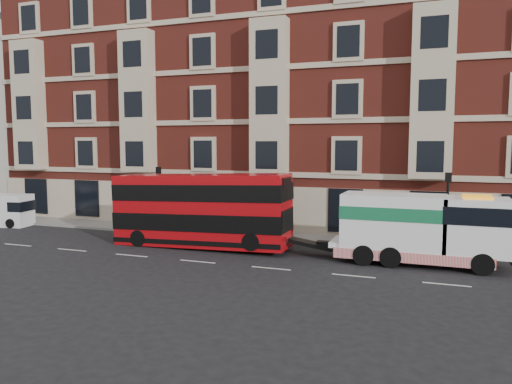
{
  "coord_description": "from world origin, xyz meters",
  "views": [
    {
      "loc": [
        11.57,
        -22.58,
        6.12
      ],
      "look_at": [
        1.73,
        4.0,
        3.29
      ],
      "focal_mm": 35.0,
      "sensor_mm": 36.0,
      "label": 1
    }
  ],
  "objects_px": {
    "double_decker_bus": "(201,209)",
    "tow_truck": "(418,228)",
    "box_van": "(0,210)",
    "pedestrian": "(136,215)"
  },
  "relations": [
    {
      "from": "double_decker_bus",
      "to": "tow_truck",
      "type": "bearing_deg",
      "value": 0.0
    },
    {
      "from": "box_van",
      "to": "tow_truck",
      "type": "bearing_deg",
      "value": -12.98
    },
    {
      "from": "pedestrian",
      "to": "box_van",
      "type": "bearing_deg",
      "value": -161.25
    },
    {
      "from": "tow_truck",
      "to": "box_van",
      "type": "distance_m",
      "value": 29.4
    },
    {
      "from": "double_decker_bus",
      "to": "pedestrian",
      "type": "height_order",
      "value": "double_decker_bus"
    },
    {
      "from": "pedestrian",
      "to": "double_decker_bus",
      "type": "bearing_deg",
      "value": -26.04
    },
    {
      "from": "double_decker_bus",
      "to": "pedestrian",
      "type": "xyz_separation_m",
      "value": [
        -7.28,
        4.29,
        -1.35
      ]
    },
    {
      "from": "double_decker_bus",
      "to": "box_van",
      "type": "xyz_separation_m",
      "value": [
        -17.29,
        1.74,
        -1.12
      ]
    },
    {
      "from": "double_decker_bus",
      "to": "box_van",
      "type": "distance_m",
      "value": 17.41
    },
    {
      "from": "tow_truck",
      "to": "double_decker_bus",
      "type": "bearing_deg",
      "value": -180.0
    }
  ]
}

